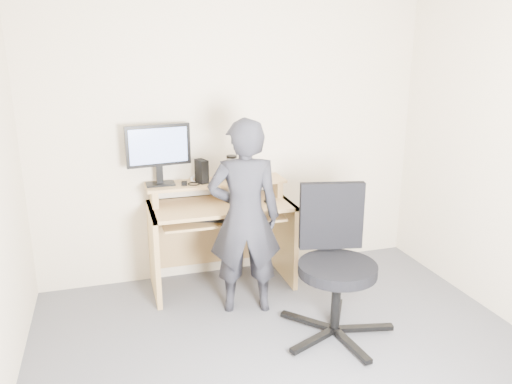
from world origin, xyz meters
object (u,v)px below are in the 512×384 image
office_chair (335,257)px  person (245,218)px  desk (219,223)px  monitor (159,149)px

office_chair → person: person is taller
desk → office_chair: office_chair is taller
monitor → person: bearing=-56.2°
monitor → office_chair: 1.69m
desk → office_chair: size_ratio=1.13×
desk → office_chair: 1.20m
desk → person: size_ratio=0.78×
desk → office_chair: (0.62, -1.03, 0.03)m
monitor → person: (0.56, -0.62, -0.45)m
monitor → desk: bearing=-18.7°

